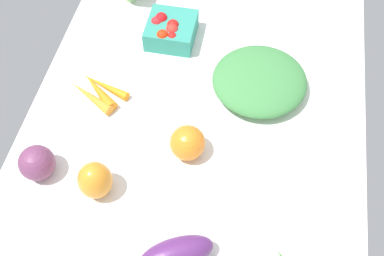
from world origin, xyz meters
TOP-DOWN VIEW (x-y plane):
  - tablecloth at (0.00, 0.00)cm, footprint 104.00×76.00cm
  - heirloom_tomato_orange at (5.02, -0.07)cm, footprint 7.57×7.57cm
  - carrot_bunch at (-6.41, -23.81)cm, footprint 11.58×15.11cm
  - bell_pepper_orange at (17.41, -16.22)cm, footprint 9.43×9.43cm
  - eggplant at (28.51, 2.54)cm, footprint 11.86×15.30cm
  - leafy_greens_clump at (-15.37, 13.05)cm, footprint 28.46×28.75cm
  - red_onion_near_basket at (15.53, -29.32)cm, footprint 7.47×7.47cm
  - berry_basket at (-27.45, -10.80)cm, footprint 11.91×11.91cm

SIDE VIEW (x-z plane):
  - tablecloth at x=0.00cm, z-range 0.00..2.00cm
  - carrot_bunch at x=-6.41cm, z-range 1.90..4.64cm
  - leafy_greens_clump at x=-15.37cm, z-range 2.00..7.95cm
  - eggplant at x=28.51cm, z-range 2.00..8.01cm
  - berry_basket at x=-27.45cm, z-range 1.73..8.38cm
  - red_onion_near_basket at x=15.53cm, z-range 2.00..9.47cm
  - heirloom_tomato_orange at x=5.02cm, z-range 2.00..9.57cm
  - bell_pepper_orange at x=17.41cm, z-range 2.00..10.72cm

